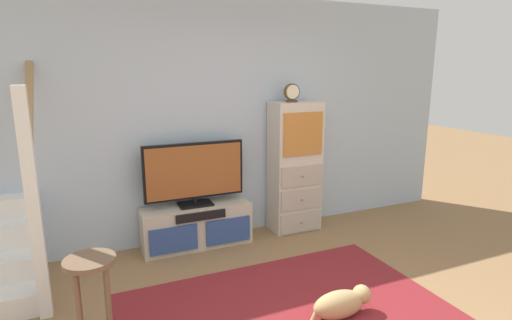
{
  "coord_description": "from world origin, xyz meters",
  "views": [
    {
      "loc": [
        -1.38,
        -1.88,
        1.9
      ],
      "look_at": [
        0.2,
        1.71,
        1.03
      ],
      "focal_mm": 28.36,
      "sensor_mm": 36.0,
      "label": 1
    }
  ],
  "objects_px": {
    "media_console": "(197,226)",
    "dog": "(342,303)",
    "television": "(194,173)",
    "side_cabinet": "(295,167)",
    "desk_clock": "(292,93)",
    "bar_stool_near": "(91,282)"
  },
  "relations": [
    {
      "from": "side_cabinet",
      "to": "bar_stool_near",
      "type": "relative_size",
      "value": 2.28
    },
    {
      "from": "desk_clock",
      "to": "bar_stool_near",
      "type": "bearing_deg",
      "value": -148.98
    },
    {
      "from": "side_cabinet",
      "to": "desk_clock",
      "type": "distance_m",
      "value": 0.88
    },
    {
      "from": "desk_clock",
      "to": "dog",
      "type": "bearing_deg",
      "value": -105.07
    },
    {
      "from": "television",
      "to": "bar_stool_near",
      "type": "xyz_separation_m",
      "value": [
        -1.1,
        -1.38,
        -0.32
      ]
    },
    {
      "from": "media_console",
      "to": "television",
      "type": "relative_size",
      "value": 1.09
    },
    {
      "from": "television",
      "to": "side_cabinet",
      "type": "distance_m",
      "value": 1.22
    },
    {
      "from": "television",
      "to": "side_cabinet",
      "type": "bearing_deg",
      "value": -0.64
    },
    {
      "from": "media_console",
      "to": "side_cabinet",
      "type": "bearing_deg",
      "value": 0.48
    },
    {
      "from": "television",
      "to": "bar_stool_near",
      "type": "bearing_deg",
      "value": -128.52
    },
    {
      "from": "media_console",
      "to": "television",
      "type": "bearing_deg",
      "value": 90.0
    },
    {
      "from": "side_cabinet",
      "to": "bar_stool_near",
      "type": "xyz_separation_m",
      "value": [
        -2.32,
        -1.37,
        -0.26
      ]
    },
    {
      "from": "media_console",
      "to": "bar_stool_near",
      "type": "xyz_separation_m",
      "value": [
        -1.1,
        -1.36,
        0.28
      ]
    },
    {
      "from": "bar_stool_near",
      "to": "dog",
      "type": "distance_m",
      "value": 1.86
    },
    {
      "from": "television",
      "to": "side_cabinet",
      "type": "height_order",
      "value": "side_cabinet"
    },
    {
      "from": "media_console",
      "to": "dog",
      "type": "bearing_deg",
      "value": -68.61
    },
    {
      "from": "television",
      "to": "dog",
      "type": "relative_size",
      "value": 2.0
    },
    {
      "from": "media_console",
      "to": "dog",
      "type": "distance_m",
      "value": 1.87
    },
    {
      "from": "media_console",
      "to": "side_cabinet",
      "type": "xyz_separation_m",
      "value": [
        1.22,
        0.01,
        0.54
      ]
    },
    {
      "from": "television",
      "to": "dog",
      "type": "height_order",
      "value": "television"
    },
    {
      "from": "side_cabinet",
      "to": "bar_stool_near",
      "type": "bearing_deg",
      "value": -149.48
    },
    {
      "from": "bar_stool_near",
      "to": "dog",
      "type": "relative_size",
      "value": 1.24
    }
  ]
}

